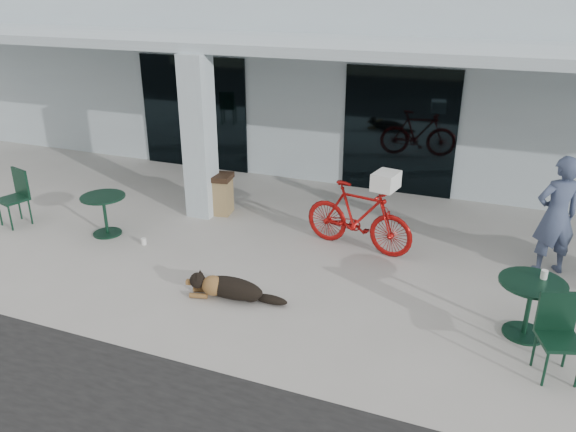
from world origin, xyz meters
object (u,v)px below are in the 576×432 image
at_px(cafe_table_near, 105,215).
at_px(trash_receptacle, 220,194).
at_px(person, 556,216).
at_px(bicycle, 358,217).
at_px(cafe_chair_near, 12,199).
at_px(cafe_table_far, 528,308).
at_px(cafe_chair_far_a, 560,340).
at_px(dog, 232,287).

relative_size(cafe_table_near, trash_receptacle, 0.98).
bearing_deg(person, bicycle, -22.05).
relative_size(cafe_chair_near, person, 0.55).
relative_size(person, trash_receptacle, 2.37).
relative_size(cafe_table_far, trash_receptacle, 1.04).
bearing_deg(cafe_chair_near, bicycle, 28.34).
bearing_deg(cafe_table_near, bicycle, 14.03).
height_order(cafe_chair_near, trash_receptacle, cafe_chair_near).
bearing_deg(cafe_chair_far_a, person, 72.11).
distance_m(bicycle, cafe_table_near, 4.58).
bearing_deg(bicycle, dog, 161.74).
height_order(cafe_chair_near, cafe_chair_far_a, cafe_chair_near).
bearing_deg(trash_receptacle, bicycle, -10.74).
height_order(cafe_chair_far_a, person, person).
height_order(cafe_table_far, cafe_chair_far_a, cafe_chair_far_a).
bearing_deg(bicycle, cafe_table_far, -111.43).
bearing_deg(cafe_table_near, cafe_chair_near, -171.45).
height_order(cafe_table_near, trash_receptacle, trash_receptacle).
distance_m(cafe_table_far, person, 2.11).
bearing_deg(cafe_table_near, cafe_table_far, -4.76).
relative_size(cafe_chair_near, cafe_table_far, 1.26).
height_order(dog, person, person).
distance_m(cafe_table_near, cafe_chair_near, 1.91).
distance_m(cafe_chair_far_a, trash_receptacle, 6.75).
xyz_separation_m(bicycle, cafe_table_far, (2.73, -1.71, -0.20)).
bearing_deg(cafe_chair_near, trash_receptacle, 46.14).
relative_size(cafe_table_near, cafe_chair_far_a, 0.78).
relative_size(cafe_table_far, person, 0.44).
relative_size(bicycle, cafe_chair_far_a, 1.94).
height_order(bicycle, dog, bicycle).
distance_m(cafe_table_far, trash_receptacle, 6.14).
bearing_deg(trash_receptacle, cafe_table_near, -131.34).
bearing_deg(cafe_table_near, dog, -20.63).
xyz_separation_m(person, trash_receptacle, (-6.02, 0.26, -0.56)).
bearing_deg(trash_receptacle, dog, -59.35).
bearing_deg(cafe_chair_far_a, cafe_chair_near, 155.32).
xyz_separation_m(dog, cafe_table_near, (-3.17, 1.19, 0.18)).
height_order(cafe_table_near, cafe_table_far, cafe_table_far).
relative_size(cafe_chair_near, cafe_chair_far_a, 1.05).
bearing_deg(dog, cafe_chair_near, 156.66).
xyz_separation_m(cafe_table_near, person, (7.49, 1.41, 0.59)).
relative_size(cafe_chair_far_a, person, 0.53).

